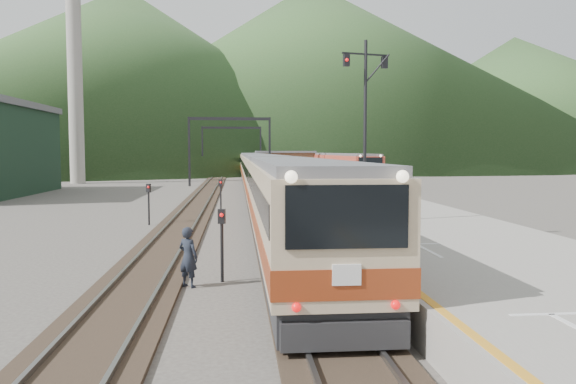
{
  "coord_description": "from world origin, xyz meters",
  "views": [
    {
      "loc": [
        -2.05,
        -10.62,
        4.05
      ],
      "look_at": [
        0.52,
        17.42,
        2.0
      ],
      "focal_mm": 35.0,
      "sensor_mm": 36.0,
      "label": 1
    }
  ],
  "objects": [
    {
      "name": "ground",
      "position": [
        0.0,
        0.0,
        0.0
      ],
      "size": [
        400.0,
        400.0,
        0.0
      ],
      "primitive_type": "plane",
      "color": "#47423D",
      "rests_on": "ground"
    },
    {
      "name": "track_main",
      "position": [
        0.0,
        40.0,
        0.07
      ],
      "size": [
        2.6,
        200.0,
        0.23
      ],
      "color": "black",
      "rests_on": "ground"
    },
    {
      "name": "track_far",
      "position": [
        -5.0,
        40.0,
        0.07
      ],
      "size": [
        2.6,
        200.0,
        0.23
      ],
      "color": "black",
      "rests_on": "ground"
    },
    {
      "name": "track_second",
      "position": [
        11.5,
        40.0,
        0.07
      ],
      "size": [
        2.6,
        200.0,
        0.23
      ],
      "color": "black",
      "rests_on": "ground"
    },
    {
      "name": "platform",
      "position": [
        5.6,
        38.0,
        0.5
      ],
      "size": [
        8.0,
        100.0,
        1.0
      ],
      "primitive_type": "cube",
      "color": "gray",
      "rests_on": "ground"
    },
    {
      "name": "gantry_near",
      "position": [
        -2.85,
        55.0,
        5.59
      ],
      "size": [
        9.55,
        0.25,
        8.0
      ],
      "color": "black",
      "rests_on": "ground"
    },
    {
      "name": "gantry_far",
      "position": [
        -2.85,
        80.0,
        5.59
      ],
      "size": [
        9.55,
        0.25,
        8.0
      ],
      "color": "black",
      "rests_on": "ground"
    },
    {
      "name": "smokestack",
      "position": [
        -22.0,
        62.0,
        15.0
      ],
      "size": [
        1.8,
        1.8,
        30.0
      ],
      "primitive_type": "cylinder",
      "color": "#9E998E",
      "rests_on": "ground"
    },
    {
      "name": "station_shed",
      "position": [
        5.6,
        78.0,
        2.57
      ],
      "size": [
        9.4,
        4.4,
        3.1
      ],
      "color": "brown",
      "rests_on": "platform"
    },
    {
      "name": "hill_a",
      "position": [
        -40.0,
        190.0,
        30.0
      ],
      "size": [
        180.0,
        180.0,
        60.0
      ],
      "primitive_type": "cone",
      "color": "#294F23",
      "rests_on": "ground"
    },
    {
      "name": "hill_b",
      "position": [
        30.0,
        230.0,
        37.5
      ],
      "size": [
        220.0,
        220.0,
        75.0
      ],
      "primitive_type": "cone",
      "color": "#294F23",
      "rests_on": "ground"
    },
    {
      "name": "hill_c",
      "position": [
        110.0,
        210.0,
        25.0
      ],
      "size": [
        160.0,
        160.0,
        50.0
      ],
      "primitive_type": "cone",
      "color": "#294F23",
      "rests_on": "ground"
    },
    {
      "name": "main_train",
      "position": [
        0.0,
        48.49,
        1.97
      ],
      "size": [
        2.84,
        97.65,
        3.47
      ],
      "color": "tan",
      "rests_on": "track_main"
    },
    {
      "name": "second_train",
      "position": [
        11.5,
        65.92,
        2.07
      ],
      "size": [
        3.01,
        41.03,
        3.68
      ],
      "color": "#B6422F",
      "rests_on": "track_second"
    },
    {
      "name": "signal_mast",
      "position": [
        3.45,
        13.17,
        5.7
      ],
      "size": [
        2.15,
        0.66,
        7.77
      ],
      "color": "black",
      "rests_on": "platform"
    },
    {
      "name": "short_signal_a",
      "position": [
        -2.52,
        6.66,
        1.46
      ],
      "size": [
        0.24,
        0.2,
        2.27
      ],
      "color": "black",
      "rests_on": "ground"
    },
    {
      "name": "short_signal_b",
      "position": [
        -3.06,
        24.85,
        1.46
      ],
      "size": [
        0.25,
        0.2,
        2.27
      ],
      "color": "black",
      "rests_on": "ground"
    },
    {
      "name": "short_signal_c",
      "position": [
        -6.87,
        20.57,
        1.46
      ],
      "size": [
        0.26,
        0.23,
        2.27
      ],
      "color": "black",
      "rests_on": "ground"
    },
    {
      "name": "worker",
      "position": [
        -3.51,
        6.08,
        0.91
      ],
      "size": [
        0.79,
        0.73,
        1.82
      ],
      "primitive_type": "imported",
      "rotation": [
        0.0,
        0.0,
        2.54
      ],
      "color": "#1C212C",
      "rests_on": "ground"
    }
  ]
}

